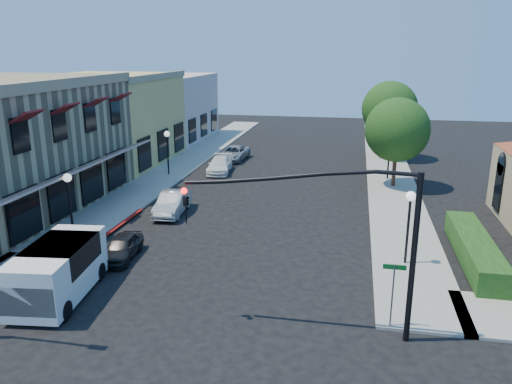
% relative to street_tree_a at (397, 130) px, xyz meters
% --- Properties ---
extents(ground, '(120.00, 120.00, 0.00)m').
position_rel_street_tree_a_xyz_m(ground, '(-8.80, -22.00, -4.19)').
color(ground, black).
rests_on(ground, ground).
extents(sidewalk_left, '(3.50, 50.00, 0.12)m').
position_rel_street_tree_a_xyz_m(sidewalk_left, '(-17.55, 5.00, -4.13)').
color(sidewalk_left, gray).
rests_on(sidewalk_left, ground).
extents(sidewalk_right, '(3.50, 50.00, 0.12)m').
position_rel_street_tree_a_xyz_m(sidewalk_right, '(-0.05, 5.00, -4.13)').
color(sidewalk_right, gray).
rests_on(sidewalk_right, ground).
extents(curb_red_strip, '(0.25, 10.00, 0.06)m').
position_rel_street_tree_a_xyz_m(curb_red_strip, '(-15.70, -14.00, -4.19)').
color(curb_red_strip, maroon).
rests_on(curb_red_strip, ground).
extents(yellow_stucco_building, '(10.00, 12.00, 7.60)m').
position_rel_street_tree_a_xyz_m(yellow_stucco_building, '(-24.30, 4.00, -0.39)').
color(yellow_stucco_building, tan).
rests_on(yellow_stucco_building, ground).
extents(pink_stucco_building, '(10.00, 12.00, 7.00)m').
position_rel_street_tree_a_xyz_m(pink_stucco_building, '(-24.30, 16.00, -0.69)').
color(pink_stucco_building, beige).
rests_on(pink_stucco_building, ground).
extents(hedge, '(1.40, 8.00, 1.10)m').
position_rel_street_tree_a_xyz_m(hedge, '(2.90, -13.00, -4.19)').
color(hedge, '#1A4012').
rests_on(hedge, ground).
extents(street_tree_a, '(4.56, 4.56, 6.48)m').
position_rel_street_tree_a_xyz_m(street_tree_a, '(0.00, 0.00, 0.00)').
color(street_tree_a, '#362015').
rests_on(street_tree_a, ground).
extents(street_tree_b, '(4.94, 4.94, 7.02)m').
position_rel_street_tree_a_xyz_m(street_tree_b, '(0.00, 10.00, 0.35)').
color(street_tree_b, '#362015').
rests_on(street_tree_b, ground).
extents(signal_mast_arm, '(8.01, 0.39, 6.00)m').
position_rel_street_tree_a_xyz_m(signal_mast_arm, '(-2.94, -20.50, -0.11)').
color(signal_mast_arm, black).
rests_on(signal_mast_arm, ground).
extents(street_name_sign, '(0.80, 0.06, 2.50)m').
position_rel_street_tree_a_xyz_m(street_name_sign, '(-1.30, -19.80, -2.50)').
color(street_name_sign, '#595B5E').
rests_on(street_name_sign, ground).
extents(lamppost_left_near, '(0.44, 0.44, 3.57)m').
position_rel_street_tree_a_xyz_m(lamppost_left_near, '(-17.30, -14.00, -1.46)').
color(lamppost_left_near, black).
rests_on(lamppost_left_near, ground).
extents(lamppost_left_far, '(0.44, 0.44, 3.57)m').
position_rel_street_tree_a_xyz_m(lamppost_left_far, '(-17.30, 0.00, -1.46)').
color(lamppost_left_far, black).
rests_on(lamppost_left_far, ground).
extents(lamppost_right_near, '(0.44, 0.44, 3.57)m').
position_rel_street_tree_a_xyz_m(lamppost_right_near, '(-0.30, -14.00, -1.46)').
color(lamppost_right_near, black).
rests_on(lamppost_right_near, ground).
extents(lamppost_right_far, '(0.44, 0.44, 3.57)m').
position_rel_street_tree_a_xyz_m(lamppost_right_far, '(-0.30, 2.00, -1.46)').
color(lamppost_right_far, black).
rests_on(lamppost_right_far, ground).
extents(white_van, '(2.74, 5.21, 2.21)m').
position_rel_street_tree_a_xyz_m(white_van, '(-14.29, -20.05, -2.91)').
color(white_van, white).
rests_on(white_van, ground).
extents(parked_car_a, '(1.67, 3.47, 1.14)m').
position_rel_street_tree_a_xyz_m(parked_car_a, '(-13.60, -15.89, -3.62)').
color(parked_car_a, black).
rests_on(parked_car_a, ground).
extents(parked_car_b, '(1.74, 4.22, 1.36)m').
position_rel_street_tree_a_xyz_m(parked_car_b, '(-13.60, -9.00, -3.52)').
color(parked_car_b, '#B3B6B8').
rests_on(parked_car_b, ground).
extents(parked_car_c, '(2.24, 4.45, 1.24)m').
position_rel_street_tree_a_xyz_m(parked_car_c, '(-13.60, 1.82, -3.57)').
color(parked_car_c, white).
rests_on(parked_car_c, ground).
extents(parked_car_d, '(2.33, 4.64, 1.26)m').
position_rel_street_tree_a_xyz_m(parked_car_d, '(-13.60, 6.61, -3.56)').
color(parked_car_d, '#9EA0A3').
rests_on(parked_car_d, ground).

